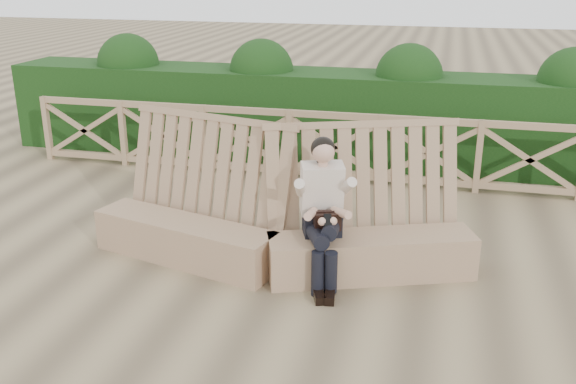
# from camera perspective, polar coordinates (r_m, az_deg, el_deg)

# --- Properties ---
(ground) EXTENTS (60.00, 60.00, 0.00)m
(ground) POSITION_cam_1_polar(r_m,az_deg,el_deg) (6.94, -1.11, -8.08)
(ground) COLOR brown
(ground) RESTS_ON ground
(bench) EXTENTS (4.39, 1.50, 1.61)m
(bench) POSITION_cam_1_polar(r_m,az_deg,el_deg) (7.18, -0.99, -3.51)
(bench) COLOR #977356
(bench) RESTS_ON ground
(woman) EXTENTS (0.59, 1.00, 1.55)m
(woman) POSITION_cam_1_polar(r_m,az_deg,el_deg) (6.73, 3.13, -1.32)
(woman) COLOR black
(woman) RESTS_ON ground
(guardrail) EXTENTS (10.10, 0.09, 1.10)m
(guardrail) POSITION_cam_1_polar(r_m,az_deg,el_deg) (9.93, 4.11, 4.01)
(guardrail) COLOR #947856
(guardrail) RESTS_ON ground
(hedge) EXTENTS (12.00, 1.20, 1.50)m
(hedge) POSITION_cam_1_polar(r_m,az_deg,el_deg) (11.03, 5.23, 6.63)
(hedge) COLOR black
(hedge) RESTS_ON ground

